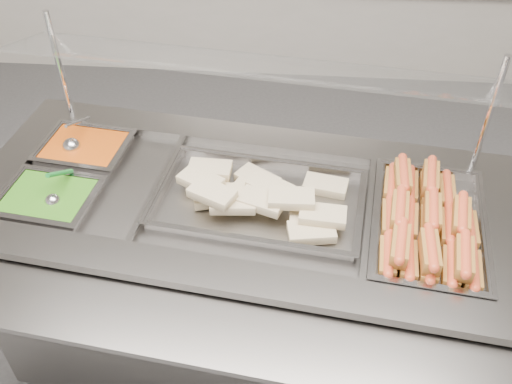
# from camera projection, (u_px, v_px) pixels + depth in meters

# --- Properties ---
(steam_counter) EXTENTS (1.77, 0.96, 0.81)m
(steam_counter) POSITION_uv_depth(u_px,v_px,m) (244.00, 280.00, 2.02)
(steam_counter) COLOR slate
(steam_counter) RESTS_ON ground
(tray_rail) EXTENTS (1.63, 0.53, 0.05)m
(tray_rail) POSITION_uv_depth(u_px,v_px,m) (201.00, 326.00, 1.44)
(tray_rail) COLOR gray
(tray_rail) RESTS_ON steam_counter
(sneeze_guard) EXTENTS (1.51, 0.45, 0.40)m
(sneeze_guard) POSITION_uv_depth(u_px,v_px,m) (255.00, 68.00, 1.67)
(sneeze_guard) COLOR silver
(sneeze_guard) RESTS_ON steam_counter
(pan_hotdogs) EXTENTS (0.37, 0.53, 0.09)m
(pan_hotdogs) POSITION_uv_depth(u_px,v_px,m) (427.00, 231.00, 1.68)
(pan_hotdogs) COLOR gray
(pan_hotdogs) RESTS_ON steam_counter
(pan_wraps) EXTENTS (0.65, 0.44, 0.06)m
(pan_wraps) POSITION_uv_depth(u_px,v_px,m) (259.00, 203.00, 1.75)
(pan_wraps) COLOR gray
(pan_wraps) RESTS_ON steam_counter
(pan_beans) EXTENTS (0.30, 0.25, 0.09)m
(pan_beans) POSITION_uv_depth(u_px,v_px,m) (86.00, 154.00, 1.96)
(pan_beans) COLOR gray
(pan_beans) RESTS_ON steam_counter
(pan_peas) EXTENTS (0.30, 0.25, 0.09)m
(pan_peas) POSITION_uv_depth(u_px,v_px,m) (50.00, 205.00, 1.77)
(pan_peas) COLOR gray
(pan_peas) RESTS_ON steam_counter
(hotdogs_in_buns) EXTENTS (0.30, 0.49, 0.11)m
(hotdogs_in_buns) POSITION_uv_depth(u_px,v_px,m) (426.00, 223.00, 1.65)
(hotdogs_in_buns) COLOR #945B1F
(hotdogs_in_buns) RESTS_ON pan_hotdogs
(tortilla_wraps) EXTENTS (0.54, 0.34, 0.09)m
(tortilla_wraps) POSITION_uv_depth(u_px,v_px,m) (258.00, 195.00, 1.73)
(tortilla_wraps) COLOR #C9B386
(tortilla_wraps) RESTS_ON pan_wraps
(ladle) EXTENTS (0.06, 0.18, 0.12)m
(ladle) POSITION_uv_depth(u_px,v_px,m) (72.00, 145.00, 1.92)
(ladle) COLOR silver
(ladle) RESTS_ON pan_beans
(serving_spoon) EXTENTS (0.05, 0.16, 0.12)m
(serving_spoon) POSITION_uv_depth(u_px,v_px,m) (54.00, 196.00, 1.73)
(serving_spoon) COLOR silver
(serving_spoon) RESTS_ON pan_peas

